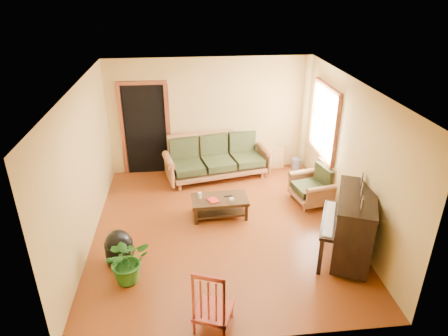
{
  "coord_description": "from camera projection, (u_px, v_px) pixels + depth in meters",
  "views": [
    {
      "loc": [
        -0.59,
        -6.04,
        4.1
      ],
      "look_at": [
        0.07,
        0.2,
        1.1
      ],
      "focal_mm": 32.0,
      "sensor_mm": 36.0,
      "label": 1
    }
  ],
  "objects": [
    {
      "name": "potted_plant",
      "position": [
        127.0,
        260.0,
        5.83
      ],
      "size": [
        0.82,
        0.77,
        0.73
      ],
      "primitive_type": "imported",
      "rotation": [
        0.0,
        0.0,
        0.38
      ],
      "color": "#215F1B",
      "rests_on": "floor"
    },
    {
      "name": "red_chair",
      "position": [
        213.0,
        297.0,
        5.0
      ],
      "size": [
        0.6,
        0.63,
        0.97
      ],
      "primitive_type": "cube",
      "rotation": [
        0.0,
        0.0,
        -0.37
      ],
      "color": "maroon",
      "rests_on": "floor"
    },
    {
      "name": "coffee_table",
      "position": [
        220.0,
        207.0,
        7.52
      ],
      "size": [
        1.07,
        0.61,
        0.38
      ],
      "primitive_type": "cube",
      "rotation": [
        0.0,
        0.0,
        0.04
      ],
      "color": "black",
      "rests_on": "floor"
    },
    {
      "name": "leaning_frame",
      "position": [
        275.0,
        158.0,
        9.36
      ],
      "size": [
        0.42,
        0.1,
        0.56
      ],
      "primitive_type": "cube",
      "rotation": [
        0.0,
        0.0,
        -0.01
      ],
      "color": "gold",
      "rests_on": "floor"
    },
    {
      "name": "sofa",
      "position": [
        218.0,
        157.0,
        8.86
      ],
      "size": [
        2.44,
        1.41,
        0.98
      ],
      "primitive_type": "cube",
      "rotation": [
        0.0,
        0.0,
        0.21
      ],
      "color": "brown",
      "rests_on": "floor"
    },
    {
      "name": "candle",
      "position": [
        200.0,
        195.0,
        7.41
      ],
      "size": [
        0.09,
        0.09,
        0.12
      ],
      "primitive_type": "cylinder",
      "rotation": [
        0.0,
        0.0,
        -0.3
      ],
      "color": "white",
      "rests_on": "coffee_table"
    },
    {
      "name": "armchair",
      "position": [
        311.0,
        184.0,
        7.9
      ],
      "size": [
        0.92,
        0.95,
        0.8
      ],
      "primitive_type": "cube",
      "rotation": [
        0.0,
        0.0,
        0.21
      ],
      "color": "brown",
      "rests_on": "floor"
    },
    {
      "name": "glass_jar",
      "position": [
        232.0,
        200.0,
        7.33
      ],
      "size": [
        0.11,
        0.11,
        0.06
      ],
      "primitive_type": "cylinder",
      "rotation": [
        0.0,
        0.0,
        -0.31
      ],
      "color": "silver",
      "rests_on": "coffee_table"
    },
    {
      "name": "ceramic_crock",
      "position": [
        296.0,
        164.0,
        9.37
      ],
      "size": [
        0.24,
        0.24,
        0.27
      ],
      "primitive_type": "cylinder",
      "rotation": [
        0.0,
        0.0,
        0.11
      ],
      "color": "#2F3C8F",
      "rests_on": "floor"
    },
    {
      "name": "piano",
      "position": [
        353.0,
        227.0,
        6.23
      ],
      "size": [
        1.21,
        1.49,
        1.14
      ],
      "primitive_type": "cube",
      "rotation": [
        0.0,
        0.0,
        -0.41
      ],
      "color": "black",
      "rests_on": "floor"
    },
    {
      "name": "window",
      "position": [
        324.0,
        122.0,
        7.97
      ],
      "size": [
        0.12,
        1.36,
        1.46
      ],
      "primitive_type": "cube",
      "color": "white",
      "rests_on": "right_wall"
    },
    {
      "name": "remote",
      "position": [
        228.0,
        196.0,
        7.5
      ],
      "size": [
        0.16,
        0.07,
        0.02
      ],
      "primitive_type": "cube",
      "rotation": [
        0.0,
        0.0,
        0.18
      ],
      "color": "black",
      "rests_on": "coffee_table"
    },
    {
      "name": "book",
      "position": [
        209.0,
        202.0,
        7.3
      ],
      "size": [
        0.25,
        0.28,
        0.02
      ],
      "primitive_type": "imported",
      "rotation": [
        0.0,
        0.0,
        0.45
      ],
      "color": "maroon",
      "rests_on": "coffee_table"
    },
    {
      "name": "floor",
      "position": [
        221.0,
        227.0,
        7.24
      ],
      "size": [
        5.0,
        5.0,
        0.0
      ],
      "primitive_type": "plane",
      "color": "#58240B",
      "rests_on": "ground"
    },
    {
      "name": "footstool",
      "position": [
        119.0,
        251.0,
        6.28
      ],
      "size": [
        0.51,
        0.51,
        0.42
      ],
      "primitive_type": "cylinder",
      "rotation": [
        0.0,
        0.0,
        -0.15
      ],
      "color": "black",
      "rests_on": "floor"
    },
    {
      "name": "doorway",
      "position": [
        145.0,
        130.0,
        8.88
      ],
      "size": [
        1.08,
        0.16,
        2.05
      ],
      "primitive_type": "cube",
      "color": "black",
      "rests_on": "floor"
    }
  ]
}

